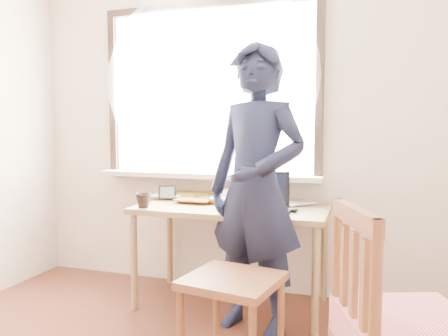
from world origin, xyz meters
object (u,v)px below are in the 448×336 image
(work_chair, at_px, (232,290))
(desk, at_px, (232,217))
(mug_dark, at_px, (143,201))
(person, at_px, (256,189))
(laptop, at_px, (263,200))
(mug_white, at_px, (230,196))

(work_chair, bearing_deg, desk, 107.50)
(mug_dark, bearing_deg, person, -5.30)
(work_chair, height_order, person, person)
(desk, bearing_deg, work_chair, -72.50)
(person, bearing_deg, desk, 146.34)
(desk, relative_size, work_chair, 2.49)
(mug_dark, height_order, person, person)
(laptop, bearing_deg, mug_white, 148.43)
(work_chair, bearing_deg, mug_dark, 147.57)
(mug_white, bearing_deg, work_chair, -71.71)
(desk, distance_m, laptop, 0.28)
(laptop, height_order, work_chair, laptop)
(desk, relative_size, mug_dark, 12.47)
(mug_dark, height_order, work_chair, mug_dark)
(mug_white, relative_size, person, 0.07)
(mug_white, relative_size, mug_dark, 1.17)
(laptop, bearing_deg, work_chair, -89.35)
(mug_white, distance_m, person, 0.61)
(mug_dark, xyz_separation_m, person, (0.85, -0.08, 0.13))
(mug_white, xyz_separation_m, mug_dark, (-0.52, -0.42, 0.00))
(laptop, relative_size, person, 0.23)
(desk, height_order, mug_white, mug_white)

